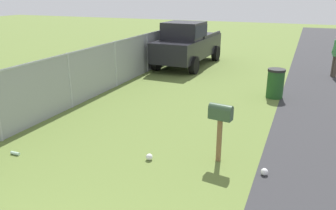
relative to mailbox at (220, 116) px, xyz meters
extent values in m
cube|color=brown|center=(0.00, 0.00, -0.53)|extent=(0.09, 0.09, 0.94)
cube|color=#334C33|center=(0.00, 0.00, 0.05)|extent=(0.27, 0.50, 0.22)
cylinder|color=#334C33|center=(0.00, 0.00, 0.16)|extent=(0.27, 0.50, 0.20)
cube|color=red|center=(0.11, 0.00, 0.11)|extent=(0.02, 0.04, 0.18)
cube|color=black|center=(8.98, 3.82, -0.12)|extent=(4.99, 1.96, 0.90)
cube|color=black|center=(8.39, 3.84, 0.71)|extent=(1.73, 1.71, 0.76)
cube|color=black|center=(8.39, 3.84, 0.71)|extent=(1.68, 1.74, 0.53)
cube|color=black|center=(10.04, 2.96, 0.39)|extent=(2.57, 0.16, 0.12)
cube|color=black|center=(10.09, 4.61, 0.39)|extent=(2.57, 0.16, 0.12)
cylinder|color=black|center=(7.32, 2.98, -0.62)|extent=(0.77, 0.28, 0.76)
cylinder|color=black|center=(7.38, 4.77, -0.62)|extent=(0.77, 0.28, 0.76)
cylinder|color=black|center=(10.58, 2.87, -0.62)|extent=(0.77, 0.28, 0.76)
cylinder|color=black|center=(10.64, 4.67, -0.62)|extent=(0.77, 0.28, 0.76)
cylinder|color=#1E4C1E|center=(5.09, -0.61, -0.55)|extent=(0.55, 0.55, 0.90)
cylinder|color=black|center=(5.09, -0.61, -0.06)|extent=(0.57, 0.57, 0.08)
cylinder|color=#4C4238|center=(9.13, -2.56, -0.56)|extent=(0.14, 0.14, 0.87)
cylinder|color=#4C4238|center=(9.01, -2.63, -0.56)|extent=(0.14, 0.14, 0.87)
cylinder|color=#3F8C4C|center=(9.24, -2.49, 0.24)|extent=(0.09, 0.18, 0.60)
cylinder|color=#9EA3A8|center=(1.64, 5.04, -0.16)|extent=(0.07, 0.07, 1.69)
cylinder|color=#9EA3A8|center=(4.29, 5.04, -0.16)|extent=(0.07, 0.07, 1.69)
cylinder|color=#9EA3A8|center=(6.95, 5.04, -0.16)|extent=(0.07, 0.07, 1.69)
cylinder|color=#9EA3A8|center=(9.61, 5.04, -0.16)|extent=(0.07, 0.07, 1.69)
cube|color=#9EA3A8|center=(2.97, 5.04, 0.66)|extent=(13.28, 0.04, 0.04)
cube|color=gray|center=(2.97, 5.04, -0.16)|extent=(13.28, 0.01, 1.69)
sphere|color=silver|center=(-0.24, -0.98, -0.93)|extent=(0.14, 0.14, 0.14)
cylinder|color=#B2D8BF|center=(-1.45, 4.17, -0.96)|extent=(0.07, 0.22, 0.07)
sphere|color=silver|center=(-0.54, 1.36, -0.93)|extent=(0.14, 0.14, 0.14)
camera|label=1|loc=(-6.26, -1.45, 2.39)|focal=35.85mm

